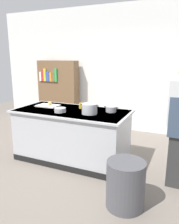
# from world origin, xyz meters

# --- Properties ---
(ground_plane) EXTENTS (10.00, 10.00, 0.00)m
(ground_plane) POSITION_xyz_m (0.00, 0.00, 0.00)
(ground_plane) COLOR slate
(back_wall) EXTENTS (6.40, 0.12, 3.00)m
(back_wall) POSITION_xyz_m (0.00, 2.10, 1.50)
(back_wall) COLOR white
(back_wall) RESTS_ON ground_plane
(counter_island) EXTENTS (1.98, 0.98, 0.90)m
(counter_island) POSITION_xyz_m (0.00, -0.00, 0.47)
(counter_island) COLOR #B7BABF
(counter_island) RESTS_ON ground_plane
(cutting_board) EXTENTS (0.40, 0.28, 0.02)m
(cutting_board) POSITION_xyz_m (-0.56, 0.11, 0.91)
(cutting_board) COLOR silver
(cutting_board) RESTS_ON counter_island
(onion) EXTENTS (0.07, 0.07, 0.07)m
(onion) POSITION_xyz_m (-0.52, 0.12, 0.96)
(onion) COLOR tan
(onion) RESTS_ON cutting_board
(stock_pot) EXTENTS (0.31, 0.25, 0.17)m
(stock_pot) POSITION_xyz_m (0.38, -0.09, 0.98)
(stock_pot) COLOR #B7BABF
(stock_pot) RESTS_ON counter_island
(sauce_pan) EXTENTS (0.24, 0.18, 0.09)m
(sauce_pan) POSITION_xyz_m (0.66, 0.17, 0.95)
(sauce_pan) COLOR #99999E
(sauce_pan) RESTS_ON counter_island
(mixing_bowl) EXTENTS (0.19, 0.19, 0.07)m
(mixing_bowl) POSITION_xyz_m (-0.11, -0.19, 0.94)
(mixing_bowl) COLOR #B7BABF
(mixing_bowl) RESTS_ON counter_island
(juice_cup) EXTENTS (0.07, 0.07, 0.10)m
(juice_cup) POSITION_xyz_m (0.09, 0.19, 0.95)
(juice_cup) COLOR yellow
(juice_cup) RESTS_ON counter_island
(trash_bin) EXTENTS (0.47, 0.47, 0.59)m
(trash_bin) POSITION_xyz_m (1.22, -0.90, 0.30)
(trash_bin) COLOR #4C4C51
(trash_bin) RESTS_ON ground_plane
(bookshelf) EXTENTS (1.10, 0.31, 1.70)m
(bookshelf) POSITION_xyz_m (-1.39, 1.80, 0.85)
(bookshelf) COLOR brown
(bookshelf) RESTS_ON ground_plane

